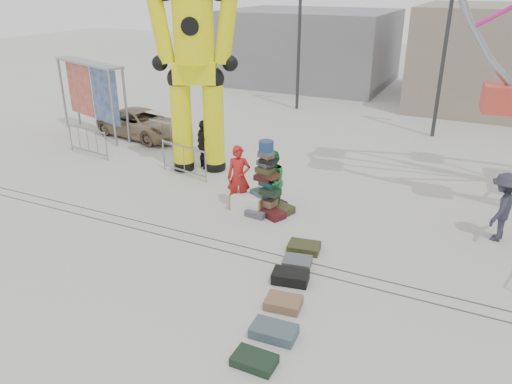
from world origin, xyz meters
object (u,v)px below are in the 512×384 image
at_px(steamer_trunk, 249,203).
at_px(pedestrian_red, 239,177).
at_px(pedestrian_green, 272,181).
at_px(parked_suv, 143,123).
at_px(crash_test_dummy, 195,56).
at_px(pedestrian_black, 204,144).
at_px(suitcase_tower, 266,192).
at_px(barricade_dummy_c, 184,161).
at_px(lamp_post_right, 451,26).
at_px(lamp_post_left, 302,17).
at_px(barricade_dummy_a, 88,142).
at_px(pedestrian_grey, 502,207).
at_px(banner_scaffold, 90,81).
at_px(barricade_dummy_b, 171,136).

distance_m(steamer_trunk, pedestrian_red, 0.80).
xyz_separation_m(pedestrian_green, parked_suv, (-7.89, 4.26, -0.32)).
bearing_deg(crash_test_dummy, parked_suv, 127.28).
relative_size(pedestrian_green, pedestrian_black, 1.03).
height_order(suitcase_tower, barricade_dummy_c, suitcase_tower).
distance_m(lamp_post_right, lamp_post_left, 7.28).
bearing_deg(pedestrian_black, steamer_trunk, 178.70).
relative_size(lamp_post_left, barricade_dummy_a, 4.00).
bearing_deg(pedestrian_black, pedestrian_grey, -149.29).
bearing_deg(crash_test_dummy, lamp_post_right, 24.47).
xyz_separation_m(lamp_post_left, parked_suv, (-4.17, -7.43, -3.91)).
bearing_deg(crash_test_dummy, pedestrian_grey, -29.84).
bearing_deg(parked_suv, crash_test_dummy, -108.95).
xyz_separation_m(barricade_dummy_a, pedestrian_red, (7.25, -1.59, 0.39)).
xyz_separation_m(pedestrian_red, pedestrian_green, (0.95, 0.23, -0.04)).
relative_size(banner_scaffold, pedestrian_grey, 2.35).
bearing_deg(suitcase_tower, pedestrian_grey, 26.12).
xyz_separation_m(crash_test_dummy, banner_scaffold, (-6.26, 1.73, -1.59)).
relative_size(crash_test_dummy, pedestrian_grey, 4.08).
bearing_deg(banner_scaffold, pedestrian_red, -5.85).
bearing_deg(barricade_dummy_c, banner_scaffold, 169.74).
bearing_deg(barricade_dummy_c, pedestrian_black, 89.66).
xyz_separation_m(lamp_post_right, banner_scaffold, (-13.18, -6.04, -2.17)).
relative_size(pedestrian_black, parked_suv, 0.42).
bearing_deg(suitcase_tower, parked_suv, 166.46).
xyz_separation_m(lamp_post_left, steamer_trunk, (3.13, -12.00, -4.25)).
distance_m(crash_test_dummy, pedestrian_green, 5.10).
relative_size(steamer_trunk, pedestrian_black, 0.58).
xyz_separation_m(crash_test_dummy, steamer_trunk, (3.05, -2.23, -3.67)).
height_order(suitcase_tower, crash_test_dummy, crash_test_dummy).
bearing_deg(pedestrian_grey, suitcase_tower, -65.40).
bearing_deg(barricade_dummy_b, crash_test_dummy, -28.99).
bearing_deg(pedestrian_grey, lamp_post_left, -123.56).
bearing_deg(pedestrian_black, crash_test_dummy, 113.55).
bearing_deg(parked_suv, pedestrian_black, -106.25).
height_order(banner_scaffold, steamer_trunk, banner_scaffold).
bearing_deg(banner_scaffold, pedestrian_black, 4.21).
distance_m(lamp_post_right, steamer_trunk, 11.53).
relative_size(suitcase_tower, parked_suv, 0.52).
bearing_deg(lamp_post_right, lamp_post_left, 164.05).
relative_size(lamp_post_left, pedestrian_black, 4.61).
bearing_deg(lamp_post_right, suitcase_tower, -108.93).
height_order(banner_scaffold, pedestrian_black, banner_scaffold).
bearing_deg(lamp_post_left, barricade_dummy_b, -104.33).
bearing_deg(banner_scaffold, barricade_dummy_b, 13.63).
bearing_deg(parked_suv, suitcase_tower, -109.67).
height_order(crash_test_dummy, pedestrian_black, crash_test_dummy).
bearing_deg(barricade_dummy_a, lamp_post_left, 73.77).
bearing_deg(pedestrian_grey, crash_test_dummy, -81.46).
height_order(suitcase_tower, parked_suv, suitcase_tower).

